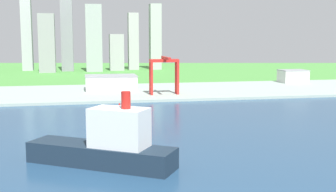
% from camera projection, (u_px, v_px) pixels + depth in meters
% --- Properties ---
extents(ground_plane, '(2400.00, 2400.00, 0.00)m').
position_uv_depth(ground_plane, '(169.00, 131.00, 268.76)').
color(ground_plane, '#4A903E').
extents(water_bay, '(840.00, 360.00, 0.15)m').
position_uv_depth(water_bay, '(194.00, 157.00, 210.43)').
color(water_bay, navy).
rests_on(water_bay, ground).
extents(industrial_pier, '(840.00, 140.00, 2.50)m').
position_uv_depth(industrial_pier, '(133.00, 92.00, 453.26)').
color(industrial_pier, '#94A79C').
rests_on(industrial_pier, ground).
extents(cargo_ship, '(67.34, 51.23, 34.23)m').
position_uv_depth(cargo_ship, '(107.00, 145.00, 193.42)').
color(cargo_ship, '#192838').
rests_on(cargo_ship, water_bay).
extents(tugboat_small, '(22.10, 9.75, 8.25)m').
position_uv_depth(tugboat_small, '(115.00, 111.00, 327.01)').
color(tugboat_small, black).
rests_on(tugboat_small, water_bay).
extents(port_crane_red, '(28.15, 36.34, 37.04)m').
position_uv_depth(port_crane_red, '(164.00, 67.00, 419.64)').
color(port_crane_red, red).
rests_on(port_crane_red, industrial_pier).
extents(warehouse_main, '(53.79, 34.98, 15.67)m').
position_uv_depth(warehouse_main, '(111.00, 83.00, 459.29)').
color(warehouse_main, white).
rests_on(warehouse_main, industrial_pier).
extents(warehouse_annex, '(32.34, 24.85, 15.75)m').
position_uv_depth(warehouse_annex, '(293.00, 76.00, 536.60)').
color(warehouse_annex, silver).
rests_on(warehouse_annex, industrial_pier).
extents(distant_skyline, '(244.77, 75.06, 153.00)m').
position_uv_depth(distant_skyline, '(88.00, 37.00, 755.34)').
color(distant_skyline, '#A9A9B1').
rests_on(distant_skyline, ground).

